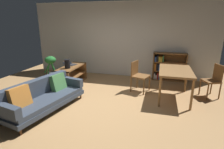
{
  "coord_description": "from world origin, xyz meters",
  "views": [
    {
      "loc": [
        1.48,
        -3.84,
        2.01
      ],
      "look_at": [
        0.41,
        0.06,
        0.8
      ],
      "focal_mm": 28.64,
      "sensor_mm": 36.0,
      "label": 1
    }
  ],
  "objects_px": {
    "desk_speaker": "(67,64)",
    "fabric_couch": "(43,96)",
    "dining_chair_far": "(138,74)",
    "dining_chair_near": "(214,79)",
    "open_laptop": "(71,64)",
    "bookshelf": "(167,66)",
    "dining_table": "(175,73)",
    "media_console": "(72,75)",
    "potted_floor_plant": "(51,66)"
  },
  "relations": [
    {
      "from": "open_laptop",
      "to": "bookshelf",
      "type": "xyz_separation_m",
      "value": [
        3.13,
        1.1,
        -0.14
      ]
    },
    {
      "from": "bookshelf",
      "to": "fabric_couch",
      "type": "bearing_deg",
      "value": -132.11
    },
    {
      "from": "media_console",
      "to": "bookshelf",
      "type": "xyz_separation_m",
      "value": [
        3.01,
        1.27,
        0.19
      ]
    },
    {
      "from": "media_console",
      "to": "open_laptop",
      "type": "distance_m",
      "value": 0.39
    },
    {
      "from": "dining_table",
      "to": "desk_speaker",
      "type": "bearing_deg",
      "value": 178.52
    },
    {
      "from": "desk_speaker",
      "to": "potted_floor_plant",
      "type": "xyz_separation_m",
      "value": [
        -0.95,
        0.51,
        -0.25
      ]
    },
    {
      "from": "bookshelf",
      "to": "dining_chair_far",
      "type": "bearing_deg",
      "value": -122.3
    },
    {
      "from": "open_laptop",
      "to": "potted_floor_plant",
      "type": "distance_m",
      "value": 0.83
    },
    {
      "from": "media_console",
      "to": "bookshelf",
      "type": "bearing_deg",
      "value": 22.86
    },
    {
      "from": "fabric_couch",
      "to": "potted_floor_plant",
      "type": "height_order",
      "value": "potted_floor_plant"
    },
    {
      "from": "open_laptop",
      "to": "dining_chair_near",
      "type": "xyz_separation_m",
      "value": [
        4.32,
        -0.12,
        -0.12
      ]
    },
    {
      "from": "bookshelf",
      "to": "desk_speaker",
      "type": "bearing_deg",
      "value": -152.69
    },
    {
      "from": "dining_table",
      "to": "bookshelf",
      "type": "relative_size",
      "value": 1.16
    },
    {
      "from": "fabric_couch",
      "to": "media_console",
      "type": "relative_size",
      "value": 1.6
    },
    {
      "from": "media_console",
      "to": "potted_floor_plant",
      "type": "bearing_deg",
      "value": 165.78
    },
    {
      "from": "dining_table",
      "to": "fabric_couch",
      "type": "bearing_deg",
      "value": -153.59
    },
    {
      "from": "fabric_couch",
      "to": "desk_speaker",
      "type": "relative_size",
      "value": 7.56
    },
    {
      "from": "media_console",
      "to": "dining_chair_far",
      "type": "distance_m",
      "value": 2.2
    },
    {
      "from": "dining_chair_far",
      "to": "desk_speaker",
      "type": "bearing_deg",
      "value": -173.62
    },
    {
      "from": "fabric_couch",
      "to": "potted_floor_plant",
      "type": "relative_size",
      "value": 2.48
    },
    {
      "from": "dining_chair_near",
      "to": "dining_chair_far",
      "type": "relative_size",
      "value": 1.02
    },
    {
      "from": "desk_speaker",
      "to": "bookshelf",
      "type": "xyz_separation_m",
      "value": [
        3.0,
        1.55,
        -0.26
      ]
    },
    {
      "from": "dining_table",
      "to": "bookshelf",
      "type": "bearing_deg",
      "value": 95.9
    },
    {
      "from": "media_console",
      "to": "dining_chair_near",
      "type": "bearing_deg",
      "value": 0.61
    },
    {
      "from": "fabric_couch",
      "to": "media_console",
      "type": "xyz_separation_m",
      "value": [
        -0.2,
        1.84,
        -0.05
      ]
    },
    {
      "from": "open_laptop",
      "to": "dining_chair_near",
      "type": "distance_m",
      "value": 4.33
    },
    {
      "from": "open_laptop",
      "to": "desk_speaker",
      "type": "relative_size",
      "value": 1.62
    },
    {
      "from": "bookshelf",
      "to": "open_laptop",
      "type": "bearing_deg",
      "value": -160.59
    },
    {
      "from": "potted_floor_plant",
      "to": "dining_chair_near",
      "type": "xyz_separation_m",
      "value": [
        5.14,
        -0.19,
        0.02
      ]
    },
    {
      "from": "open_laptop",
      "to": "dining_chair_far",
      "type": "distance_m",
      "value": 2.32
    },
    {
      "from": "dining_table",
      "to": "dining_chair_near",
      "type": "bearing_deg",
      "value": 21.53
    },
    {
      "from": "dining_table",
      "to": "dining_chair_near",
      "type": "height_order",
      "value": "dining_chair_near"
    },
    {
      "from": "open_laptop",
      "to": "potted_floor_plant",
      "type": "relative_size",
      "value": 0.53
    },
    {
      "from": "open_laptop",
      "to": "dining_chair_far",
      "type": "height_order",
      "value": "dining_chair_far"
    },
    {
      "from": "dining_chair_near",
      "to": "bookshelf",
      "type": "distance_m",
      "value": 1.71
    },
    {
      "from": "potted_floor_plant",
      "to": "dining_table",
      "type": "bearing_deg",
      "value": -8.24
    },
    {
      "from": "media_console",
      "to": "dining_table",
      "type": "distance_m",
      "value": 3.23
    },
    {
      "from": "potted_floor_plant",
      "to": "dining_chair_far",
      "type": "distance_m",
      "value": 3.13
    },
    {
      "from": "dining_chair_far",
      "to": "fabric_couch",
      "type": "bearing_deg",
      "value": -137.73
    },
    {
      "from": "potted_floor_plant",
      "to": "dining_chair_near",
      "type": "distance_m",
      "value": 5.14
    },
    {
      "from": "fabric_couch",
      "to": "desk_speaker",
      "type": "bearing_deg",
      "value": 96.89
    },
    {
      "from": "media_console",
      "to": "open_laptop",
      "type": "bearing_deg",
      "value": 125.65
    },
    {
      "from": "desk_speaker",
      "to": "fabric_couch",
      "type": "bearing_deg",
      "value": -83.11
    },
    {
      "from": "desk_speaker",
      "to": "potted_floor_plant",
      "type": "height_order",
      "value": "desk_speaker"
    },
    {
      "from": "fabric_couch",
      "to": "dining_chair_near",
      "type": "distance_m",
      "value": 4.42
    },
    {
      "from": "dining_chair_far",
      "to": "media_console",
      "type": "bearing_deg",
      "value": 179.1
    },
    {
      "from": "media_console",
      "to": "dining_chair_near",
      "type": "xyz_separation_m",
      "value": [
        4.2,
        0.04,
        0.21
      ]
    },
    {
      "from": "desk_speaker",
      "to": "dining_chair_near",
      "type": "height_order",
      "value": "dining_chair_near"
    },
    {
      "from": "dining_chair_far",
      "to": "dining_chair_near",
      "type": "bearing_deg",
      "value": 2.25
    },
    {
      "from": "potted_floor_plant",
      "to": "dining_table",
      "type": "relative_size",
      "value": 0.65
    }
  ]
}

